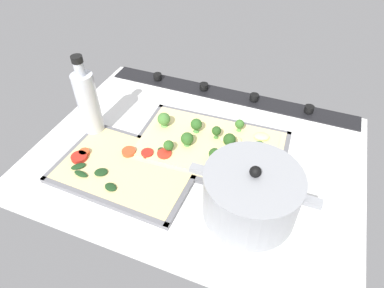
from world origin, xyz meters
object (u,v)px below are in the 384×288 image
at_px(broccoli_pizza, 212,144).
at_px(veggie_pizza_back, 126,167).
at_px(cooking_pot, 251,194).
at_px(oil_bottle, 88,103).
at_px(baking_tray_back, 127,169).
at_px(baking_tray_front, 210,148).

xyz_separation_m(broccoli_pizza, veggie_pizza_back, (0.18, 0.15, -0.01)).
relative_size(cooking_pot, oil_bottle, 1.17).
relative_size(veggie_pizza_back, cooking_pot, 1.18).
height_order(broccoli_pizza, baking_tray_back, broccoli_pizza).
distance_m(baking_tray_front, cooking_pot, 0.22).
xyz_separation_m(baking_tray_back, oil_bottle, (0.16, -0.10, 0.10)).
bearing_deg(oil_bottle, cooking_pot, 167.20).
xyz_separation_m(cooking_pot, oil_bottle, (0.47, -0.11, 0.04)).
xyz_separation_m(veggie_pizza_back, cooking_pot, (-0.32, 0.01, 0.05)).
bearing_deg(baking_tray_front, broccoli_pizza, 174.49).
xyz_separation_m(baking_tray_front, cooking_pot, (-0.15, 0.16, 0.06)).
bearing_deg(veggie_pizza_back, broccoli_pizza, -140.06).
relative_size(baking_tray_front, veggie_pizza_back, 1.26).
height_order(broccoli_pizza, cooking_pot, cooking_pot).
distance_m(broccoli_pizza, baking_tray_back, 0.23).
xyz_separation_m(baking_tray_front, oil_bottle, (0.32, 0.05, 0.10)).
bearing_deg(baking_tray_back, cooking_pot, 178.25).
relative_size(baking_tray_front, baking_tray_back, 1.17).
bearing_deg(broccoli_pizza, oil_bottle, 9.04).
bearing_deg(baking_tray_front, oil_bottle, 9.30).
bearing_deg(veggie_pizza_back, oil_bottle, -31.90).
bearing_deg(oil_bottle, veggie_pizza_back, 148.10).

